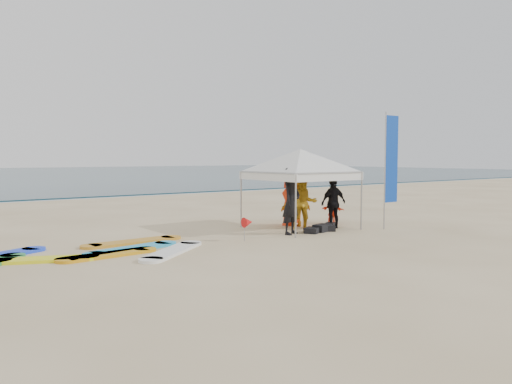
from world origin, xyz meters
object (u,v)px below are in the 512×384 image
at_px(person_black_a, 291,201).
at_px(surfboard_spread, 85,253).
at_px(feather_flag, 391,160).
at_px(person_orange_b, 291,199).
at_px(person_black_b, 333,203).
at_px(canopy_tent, 300,149).
at_px(person_yellow, 304,203).
at_px(marker_pennant, 248,222).
at_px(person_orange_a, 296,202).
at_px(person_seated, 332,210).

bearing_deg(person_black_a, surfboard_spread, 152.51).
bearing_deg(person_black_a, feather_flag, -39.03).
xyz_separation_m(person_orange_b, surfboard_spread, (-7.08, -1.03, -0.82)).
relative_size(feather_flag, surfboard_spread, 0.63).
bearing_deg(person_orange_b, person_black_b, 89.08).
xyz_separation_m(canopy_tent, feather_flag, (2.27, -1.70, -0.34)).
bearing_deg(surfboard_spread, person_orange_b, 8.31).
bearing_deg(person_black_b, person_yellow, -13.62).
bearing_deg(person_black_b, surfboard_spread, 2.06).
relative_size(person_black_a, marker_pennant, 3.05).
bearing_deg(person_black_b, canopy_tent, -30.59).
distance_m(person_black_a, canopy_tent, 1.98).
bearing_deg(person_orange_b, surfboard_spread, -18.59).
xyz_separation_m(person_black_b, marker_pennant, (-3.54, -0.32, -0.31)).
xyz_separation_m(person_orange_a, surfboard_spread, (-7.05, -0.73, -0.76)).
bearing_deg(person_black_a, person_orange_b, 27.21).
xyz_separation_m(person_orange_a, person_orange_b, (0.03, 0.31, 0.07)).
distance_m(person_yellow, person_orange_a, 0.77).
relative_size(canopy_tent, feather_flag, 1.04).
distance_m(person_orange_b, marker_pennant, 3.35).
bearing_deg(feather_flag, person_black_b, 141.85).
xyz_separation_m(person_black_a, surfboard_spread, (-5.85, 0.45, -0.94)).
distance_m(person_orange_b, surfboard_spread, 7.20).
bearing_deg(person_orange_a, person_orange_b, -77.96).
relative_size(person_orange_a, person_seated, 1.79).
bearing_deg(person_orange_a, marker_pennant, 42.08).
xyz_separation_m(person_black_a, person_black_b, (1.88, 0.16, -0.17)).
bearing_deg(feather_flag, surfboard_spread, 171.33).
xyz_separation_m(person_orange_a, person_black_b, (0.67, -1.02, 0.01)).
distance_m(person_black_a, marker_pennant, 1.73).
relative_size(person_yellow, surfboard_spread, 0.29).
distance_m(person_seated, feather_flag, 2.69).
height_order(person_yellow, marker_pennant, person_yellow).
distance_m(person_black_b, marker_pennant, 3.57).
bearing_deg(person_seated, person_black_a, 93.16).
bearing_deg(person_orange_b, feather_flag, 103.25).
relative_size(person_orange_a, person_black_b, 0.98).
relative_size(person_black_b, marker_pennant, 2.53).
distance_m(canopy_tent, surfboard_spread, 7.29).
relative_size(person_yellow, person_orange_a, 1.06).
height_order(person_black_b, marker_pennant, person_black_b).
distance_m(person_yellow, person_black_b, 1.01).
distance_m(person_orange_a, feather_flag, 3.26).
xyz_separation_m(person_black_a, canopy_tent, (1.01, 0.77, 1.52)).
distance_m(person_orange_b, person_seated, 1.60).
bearing_deg(person_black_a, person_seated, -1.72).
height_order(person_orange_a, person_black_b, person_black_b).
xyz_separation_m(person_yellow, person_black_b, (0.96, -0.31, -0.03)).
relative_size(person_yellow, person_black_b, 1.04).
xyz_separation_m(feather_flag, marker_pennant, (-4.94, 0.78, -1.66)).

